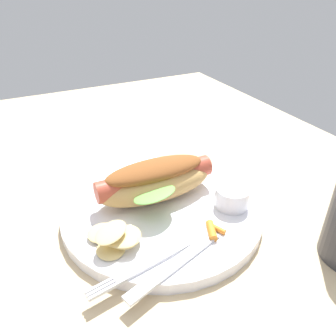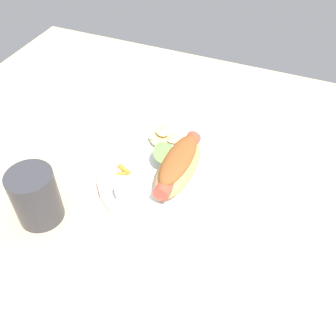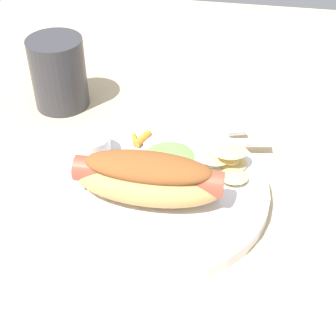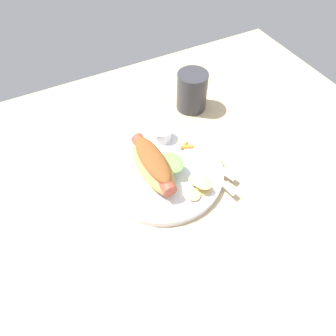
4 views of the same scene
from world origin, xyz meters
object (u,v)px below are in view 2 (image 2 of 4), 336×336
(sauce_ramekin, at_px, (128,192))
(carrot_garnish, at_px, (124,170))
(fork, at_px, (137,144))
(chips_pile, at_px, (163,136))
(plate, at_px, (168,175))
(knife, at_px, (127,147))
(hot_dog, at_px, (178,165))
(drinking_cup, at_px, (36,197))

(sauce_ramekin, bearing_deg, carrot_garnish, 123.92)
(fork, distance_m, chips_pile, 0.06)
(sauce_ramekin, distance_m, fork, 0.14)
(plate, distance_m, knife, 0.11)
(hot_dog, distance_m, sauce_ramekin, 0.11)
(plate, bearing_deg, carrot_garnish, -158.39)
(sauce_ramekin, xyz_separation_m, fork, (-0.05, 0.13, -0.01))
(fork, bearing_deg, knife, 125.04)
(fork, height_order, carrot_garnish, carrot_garnish)
(plate, height_order, drinking_cup, drinking_cup)
(knife, bearing_deg, fork, -63.17)
(fork, xyz_separation_m, drinking_cup, (-0.08, -0.22, 0.03))
(chips_pile, relative_size, carrot_garnish, 2.44)
(knife, height_order, chips_pile, chips_pile)
(hot_dog, xyz_separation_m, drinking_cup, (-0.19, -0.17, 0.01))
(sauce_ramekin, bearing_deg, hot_dog, 53.01)
(sauce_ramekin, distance_m, chips_pile, 0.17)
(sauce_ramekin, height_order, fork, sauce_ramekin)
(plate, height_order, carrot_garnish, carrot_garnish)
(plate, xyz_separation_m, chips_pile, (-0.05, 0.08, 0.02))
(sauce_ramekin, relative_size, fork, 0.29)
(knife, xyz_separation_m, carrot_garnish, (0.03, -0.06, 0.00))
(knife, xyz_separation_m, chips_pile, (0.06, 0.05, 0.01))
(chips_pile, bearing_deg, hot_dog, -51.39)
(hot_dog, xyz_separation_m, sauce_ramekin, (-0.06, -0.08, -0.01))
(plate, bearing_deg, drinking_cup, -135.47)
(knife, distance_m, drinking_cup, 0.22)
(plate, distance_m, fork, 0.10)
(hot_dog, height_order, fork, hot_dog)
(carrot_garnish, height_order, drinking_cup, drinking_cup)
(drinking_cup, bearing_deg, knife, 71.64)
(chips_pile, distance_m, drinking_cup, 0.28)
(knife, distance_m, chips_pile, 0.08)
(fork, height_order, drinking_cup, drinking_cup)
(chips_pile, distance_m, carrot_garnish, 0.12)
(fork, xyz_separation_m, carrot_garnish, (0.01, -0.08, 0.00))
(plate, relative_size, sauce_ramekin, 5.90)
(chips_pile, bearing_deg, drinking_cup, -116.54)
(sauce_ramekin, height_order, knife, sauce_ramekin)
(hot_dog, relative_size, sauce_ramekin, 3.62)
(hot_dog, bearing_deg, carrot_garnish, 108.08)
(fork, height_order, knife, same)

